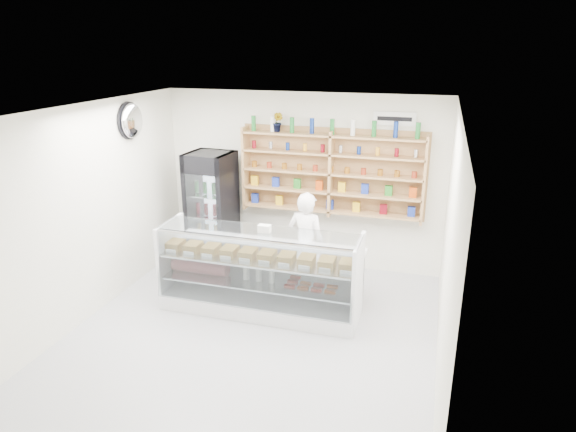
% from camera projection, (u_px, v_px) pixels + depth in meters
% --- Properties ---
extents(room, '(5.00, 5.00, 5.00)m').
position_uv_depth(room, '(247.00, 233.00, 5.97)').
color(room, '#A7A7AC').
rests_on(room, ground).
extents(display_counter, '(2.70, 0.81, 1.18)m').
position_uv_depth(display_counter, '(261.00, 288.00, 7.00)').
color(display_counter, white).
rests_on(display_counter, floor).
extents(shop_worker, '(0.62, 0.46, 1.54)m').
position_uv_depth(shop_worker, '(306.00, 244.00, 7.36)').
color(shop_worker, white).
rests_on(shop_worker, floor).
extents(drinks_cooler, '(0.72, 0.71, 1.89)m').
position_uv_depth(drinks_cooler, '(212.00, 210.00, 8.25)').
color(drinks_cooler, black).
rests_on(drinks_cooler, floor).
extents(wall_shelving, '(2.84, 0.28, 1.33)m').
position_uv_depth(wall_shelving, '(331.00, 173.00, 7.89)').
color(wall_shelving, tan).
rests_on(wall_shelving, back_wall).
extents(potted_plant, '(0.20, 0.18, 0.31)m').
position_uv_depth(potted_plant, '(278.00, 122.00, 7.88)').
color(potted_plant, '#1E6626').
rests_on(potted_plant, wall_shelving).
extents(security_mirror, '(0.15, 0.50, 0.50)m').
position_uv_depth(security_mirror, '(132.00, 121.00, 7.30)').
color(security_mirror, silver).
rests_on(security_mirror, left_wall).
extents(wall_sign, '(0.62, 0.03, 0.20)m').
position_uv_depth(wall_sign, '(395.00, 119.00, 7.50)').
color(wall_sign, white).
rests_on(wall_sign, back_wall).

